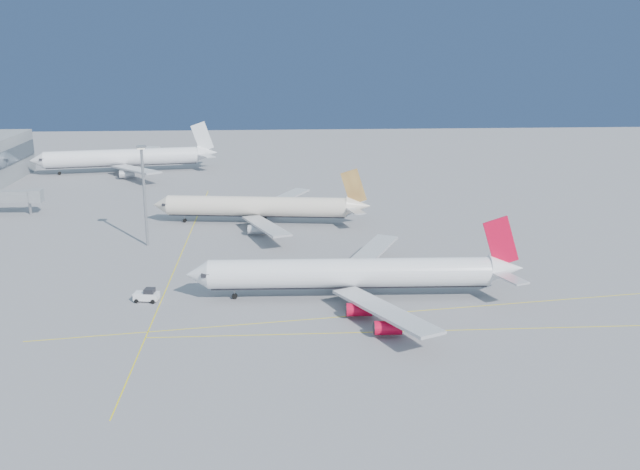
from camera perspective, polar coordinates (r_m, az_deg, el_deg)
The scene contains 8 objects.
ground at distance 132.82m, azimuth 4.59°, elevation -5.33°, with size 500.00×500.00×0.00m, color slate.
jet_bridge at distance 212.89m, azimuth -24.08°, elevation 2.84°, with size 23.60×3.60×6.90m.
taxiway_lines at distance 137.55m, azimuth -1.88°, elevation -4.52°, with size 118.86×140.00×0.02m.
airliner_virgin at distance 133.03m, azimuth 2.97°, elevation -3.10°, with size 63.22×56.86×15.61m.
airliner_etihad at distance 185.84m, azimuth -4.71°, elevation 2.27°, with size 57.24×52.50×14.94m.
airliner_third at distance 265.43m, azimuth -15.22°, elevation 6.00°, with size 65.26×59.55×17.54m.
pushback_tug at distance 136.00m, azimuth -13.67°, elevation -4.71°, with size 4.73×3.30×2.49m.
light_mast at distance 168.56m, azimuth -13.91°, elevation 3.71°, with size 2.03×2.03×23.49m.
Camera 1 is at (-18.11, -122.69, 47.54)m, focal length 40.00 mm.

